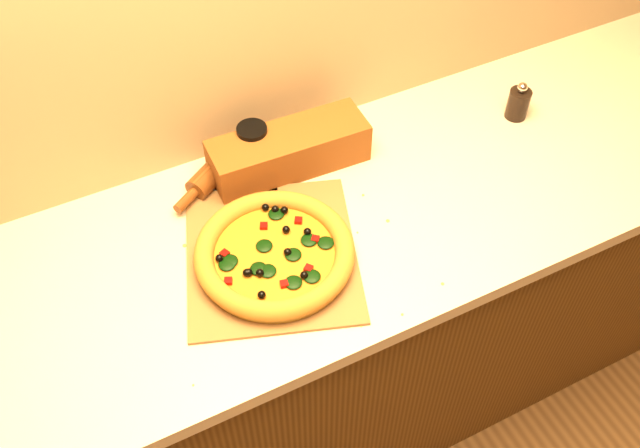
% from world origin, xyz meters
% --- Properties ---
extents(cabinet, '(2.80, 0.65, 0.86)m').
position_xyz_m(cabinet, '(0.00, 1.43, 0.43)').
color(cabinet, '#492C0F').
rests_on(cabinet, ground).
extents(countertop, '(2.84, 0.68, 0.04)m').
position_xyz_m(countertop, '(0.00, 1.43, 0.88)').
color(countertop, beige).
rests_on(countertop, cabinet).
extents(pizza_peel, '(0.49, 0.60, 0.01)m').
position_xyz_m(pizza_peel, '(-0.03, 1.40, 0.90)').
color(pizza_peel, brown).
rests_on(pizza_peel, countertop).
extents(pizza, '(0.35, 0.35, 0.05)m').
position_xyz_m(pizza, '(-0.04, 1.37, 0.93)').
color(pizza, '#B98B2E').
rests_on(pizza, pizza_peel).
extents(bottle_cap, '(0.03, 0.03, 0.01)m').
position_xyz_m(bottle_cap, '(-0.03, 1.35, 0.90)').
color(bottle_cap, black).
rests_on(bottle_cap, countertop).
extents(pepper_grinder, '(0.06, 0.06, 0.11)m').
position_xyz_m(pepper_grinder, '(0.74, 1.53, 0.94)').
color(pepper_grinder, black).
rests_on(pepper_grinder, countertop).
extents(rolling_pin, '(0.37, 0.25, 0.06)m').
position_xyz_m(rolling_pin, '(-0.01, 1.70, 0.93)').
color(rolling_pin, '#502B0D').
rests_on(rolling_pin, countertop).
extents(bread_bag, '(0.39, 0.14, 0.11)m').
position_xyz_m(bread_bag, '(0.12, 1.62, 0.95)').
color(bread_bag, brown).
rests_on(bread_bag, countertop).
extents(dark_jar, '(0.07, 0.07, 0.12)m').
position_xyz_m(dark_jar, '(0.05, 1.67, 0.96)').
color(dark_jar, black).
rests_on(dark_jar, countertop).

